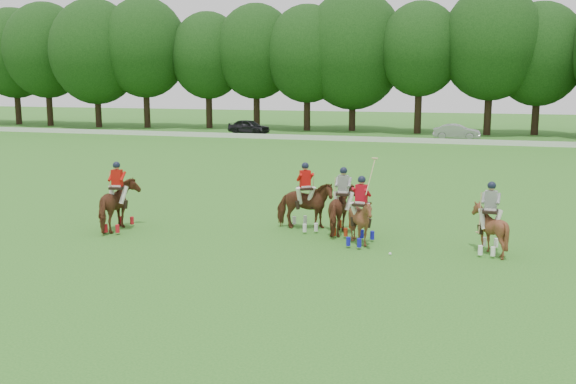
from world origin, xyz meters
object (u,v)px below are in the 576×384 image
(car_mid, at_px, (457,132))
(polo_stripe_a, at_px, (343,210))
(polo_ball, at_px, (390,254))
(polo_red_a, at_px, (118,205))
(car_left, at_px, (249,127))
(polo_red_c, at_px, (361,220))
(polo_red_b, at_px, (305,205))
(polo_stripe_b, at_px, (489,228))

(car_mid, bearing_deg, polo_stripe_a, 178.02)
(polo_ball, bearing_deg, polo_red_a, 177.25)
(polo_stripe_a, bearing_deg, car_left, 114.94)
(car_mid, distance_m, polo_red_c, 39.57)
(polo_red_b, xyz_separation_m, polo_stripe_b, (6.32, -1.40, -0.08))
(polo_stripe_a, bearing_deg, polo_red_b, 169.94)
(car_left, relative_size, polo_ball, 46.95)
(car_left, bearing_deg, polo_red_c, -143.59)
(polo_red_b, distance_m, polo_ball, 4.34)
(car_left, height_order, polo_red_b, polo_red_b)
(car_left, xyz_separation_m, polo_red_a, (10.00, -40.05, 0.20))
(polo_red_a, xyz_separation_m, polo_red_b, (6.35, 2.06, -0.03))
(car_mid, relative_size, polo_stripe_a, 1.75)
(car_mid, relative_size, polo_red_b, 1.69)
(car_mid, distance_m, polo_red_a, 41.28)
(polo_stripe_a, distance_m, polo_ball, 3.13)
(car_left, xyz_separation_m, polo_red_b, (16.35, -38.00, 0.17))
(polo_red_c, bearing_deg, polo_red_b, 146.26)
(polo_red_a, relative_size, polo_red_b, 1.02)
(polo_red_a, bearing_deg, polo_stripe_b, 2.97)
(polo_red_a, height_order, polo_ball, polo_red_a)
(car_left, height_order, polo_ball, car_left)
(polo_red_b, bearing_deg, car_left, 113.28)
(car_mid, distance_m, polo_red_b, 38.17)
(polo_ball, bearing_deg, polo_red_b, 143.64)
(polo_red_a, distance_m, polo_stripe_b, 12.68)
(car_left, distance_m, polo_stripe_a, 42.19)
(car_left, relative_size, polo_red_a, 1.71)
(car_left, bearing_deg, polo_ball, -142.84)
(polo_stripe_a, relative_size, polo_stripe_b, 1.05)
(car_mid, xyz_separation_m, polo_red_c, (-1.33, -39.55, 0.14))
(car_left, height_order, polo_red_c, polo_red_c)
(polo_stripe_b, bearing_deg, polo_red_c, -177.87)
(car_mid, distance_m, polo_stripe_a, 38.32)
(car_left, bearing_deg, polo_stripe_a, -143.91)
(car_left, distance_m, polo_ball, 45.10)
(polo_red_b, height_order, polo_red_c, polo_red_c)
(polo_red_c, height_order, polo_stripe_a, polo_red_c)
(polo_red_a, bearing_deg, polo_stripe_a, 13.01)
(car_left, bearing_deg, polo_stripe_b, -138.94)
(polo_red_c, xyz_separation_m, polo_ball, (1.11, -0.98, -0.77))
(polo_stripe_b, distance_m, polo_ball, 3.19)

